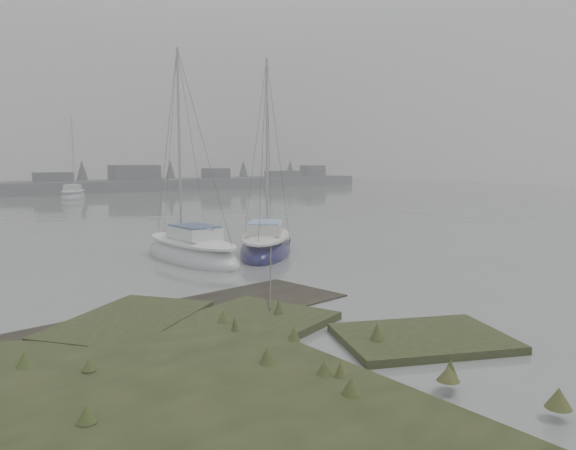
{
  "coord_description": "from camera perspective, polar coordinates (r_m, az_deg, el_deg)",
  "views": [
    {
      "loc": [
        -8.96,
        -7.9,
        3.87
      ],
      "look_at": [
        2.14,
        6.28,
        1.8
      ],
      "focal_mm": 35.0,
      "sensor_mm": 36.0,
      "label": 1
    }
  ],
  "objects": [
    {
      "name": "sailboat_white",
      "position": [
        22.33,
        -9.78,
        -2.8
      ],
      "size": [
        2.09,
        6.31,
        8.89
      ],
      "rotation": [
        0.0,
        0.0,
        0.0
      ],
      "color": "silver",
      "rests_on": "ground"
    },
    {
      "name": "sailboat_main",
      "position": [
        23.64,
        -2.28,
        -2.2
      ],
      "size": [
        5.64,
        6.05,
        8.8
      ],
      "rotation": [
        0.0,
        0.0,
        -0.72
      ],
      "color": "#0F0D3B",
      "rests_on": "ground"
    },
    {
      "name": "far_shoreline",
      "position": [
        78.5,
        -10.92,
        4.24
      ],
      "size": [
        60.0,
        8.0,
        4.15
      ],
      "color": "#4C4F51",
      "rests_on": "ground"
    },
    {
      "name": "sailboat_far_b",
      "position": [
        61.92,
        -20.99,
        2.81
      ],
      "size": [
        4.91,
        6.82,
        9.25
      ],
      "rotation": [
        0.0,
        0.0,
        -0.47
      ],
      "color": "silver",
      "rests_on": "ground"
    },
    {
      "name": "ground",
      "position": [
        39.13,
        -24.62,
        0.29
      ],
      "size": [
        160.0,
        160.0,
        0.0
      ],
      "primitive_type": "plane",
      "color": "slate",
      "rests_on": "ground"
    }
  ]
}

